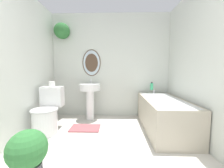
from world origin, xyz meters
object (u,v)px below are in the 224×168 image
object	(u,v)px
potted_plant	(28,152)
pedestal_sink	(90,94)
toilet	(47,114)
toilet_paper_roll	(52,84)
bathtub	(163,114)
shampoo_bottle	(152,86)

from	to	relation	value
potted_plant	pedestal_sink	bearing A→B (deg)	79.54
pedestal_sink	toilet	bearing A→B (deg)	-132.95
potted_plant	toilet_paper_roll	bearing A→B (deg)	104.20
bathtub	toilet_paper_roll	xyz separation A→B (m)	(-2.07, 0.06, 0.53)
shampoo_bottle	potted_plant	size ratio (longest dim) A/B	0.35
bathtub	shampoo_bottle	size ratio (longest dim) A/B	8.62
toilet	shampoo_bottle	world-z (taller)	shampoo_bottle
toilet	pedestal_sink	bearing A→B (deg)	47.05
toilet	toilet_paper_roll	world-z (taller)	toilet_paper_roll
pedestal_sink	shampoo_bottle	size ratio (longest dim) A/B	5.16
bathtub	shampoo_bottle	distance (m)	0.78
pedestal_sink	toilet_paper_roll	distance (m)	0.83
shampoo_bottle	potted_plant	bearing A→B (deg)	-132.89
potted_plant	toilet_paper_roll	xyz separation A→B (m)	(-0.31, 1.24, 0.57)
toilet	potted_plant	world-z (taller)	toilet
shampoo_bottle	toilet_paper_roll	size ratio (longest dim) A/B	1.57
shampoo_bottle	pedestal_sink	bearing A→B (deg)	-174.69
bathtub	potted_plant	world-z (taller)	bathtub
bathtub	shampoo_bottle	bearing A→B (deg)	94.62
pedestal_sink	potted_plant	size ratio (longest dim) A/B	1.82
toilet	shampoo_bottle	size ratio (longest dim) A/B	4.54
toilet	bathtub	xyz separation A→B (m)	(2.07, 0.15, -0.03)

